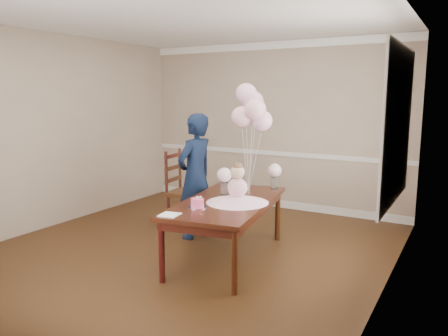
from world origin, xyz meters
TOP-DOWN VIEW (x-y plane):
  - floor at (0.00, 0.00)m, footprint 4.50×5.00m
  - ceiling at (0.00, 0.00)m, footprint 4.50×5.00m
  - wall_back at (0.00, 2.50)m, footprint 4.50×0.02m
  - wall_left at (-2.25, 0.00)m, footprint 0.02×5.00m
  - wall_right at (2.25, 0.00)m, footprint 0.02×5.00m
  - chair_rail_trim at (0.00, 2.49)m, footprint 4.50×0.02m
  - crown_molding at (0.00, 2.49)m, footprint 4.50×0.02m
  - baseboard_trim at (0.00, 2.49)m, footprint 4.50×0.02m
  - window_frame at (2.23, 0.50)m, footprint 0.02×1.66m
  - window_blinds at (2.21, 0.50)m, footprint 0.01×1.50m
  - dining_table_top at (0.55, 0.05)m, footprint 1.19×1.94m
  - table_apron at (0.55, 0.05)m, footprint 1.08×1.84m
  - table_leg_fl at (0.30, -0.84)m, footprint 0.07×0.07m
  - table_leg_fr at (1.06, -0.72)m, footprint 0.07×0.07m
  - table_leg_bl at (0.04, 0.81)m, footprint 0.07×0.07m
  - table_leg_br at (0.79, 0.93)m, footprint 0.07×0.07m
  - baby_skirt at (0.69, 0.02)m, footprint 0.79×0.79m
  - baby_torso at (0.69, 0.02)m, footprint 0.22×0.22m
  - baby_head at (0.69, 0.02)m, footprint 0.15×0.15m
  - baby_hair at (0.69, 0.02)m, footprint 0.11×0.11m
  - cake_platter at (0.43, -0.39)m, footprint 0.23×0.23m
  - birthday_cake at (0.43, -0.39)m, footprint 0.16×0.16m
  - cake_flower_a at (0.43, -0.39)m, footprint 0.03×0.03m
  - cake_flower_b at (0.45, -0.36)m, footprint 0.03×0.03m
  - rose_vase_near at (0.37, 0.29)m, footprint 0.10×0.10m
  - roses_near at (0.37, 0.29)m, footprint 0.17×0.17m
  - rose_vase_far at (0.76, 0.86)m, footprint 0.10×0.10m
  - roses_far at (0.76, 0.86)m, footprint 0.17×0.17m
  - napkin at (0.35, -0.77)m, footprint 0.21×0.21m
  - balloon_weight at (0.56, 0.55)m, footprint 0.04×0.04m
  - balloon_a at (0.47, 0.54)m, footprint 0.25×0.25m
  - balloon_b at (0.65, 0.52)m, footprint 0.25×0.25m
  - balloon_c at (0.56, 0.65)m, footprint 0.25×0.25m
  - balloon_d at (0.47, 0.65)m, footprint 0.25×0.25m
  - balloon_e at (0.68, 0.65)m, footprint 0.25×0.25m
  - balloon_ribbon_a at (0.51, 0.55)m, footprint 0.08×0.02m
  - balloon_ribbon_b at (0.60, 0.54)m, footprint 0.10×0.03m
  - balloon_ribbon_c at (0.56, 0.60)m, footprint 0.01×0.09m
  - balloon_ribbon_d at (0.51, 0.60)m, footprint 0.09×0.08m
  - balloon_ribbon_e at (0.62, 0.60)m, footprint 0.12×0.09m
  - dining_chair_seat at (-0.58, 0.87)m, footprint 0.51×0.51m
  - chair_leg_fl at (-0.75, 0.66)m, footprint 0.05×0.05m
  - chair_leg_fr at (-0.37, 0.70)m, footprint 0.05×0.05m
  - chair_leg_bl at (-0.79, 1.04)m, footprint 0.05×0.05m
  - chair_leg_br at (-0.41, 1.08)m, footprint 0.05×0.05m
  - chair_back_post_l at (-0.77, 0.66)m, footprint 0.05×0.05m
  - chair_back_post_r at (-0.81, 1.04)m, footprint 0.05×0.05m
  - chair_slat_low at (-0.79, 0.85)m, footprint 0.08×0.43m
  - chair_slat_mid at (-0.79, 0.85)m, footprint 0.08×0.43m
  - chair_slat_top at (-0.79, 0.85)m, footprint 0.08×0.43m
  - woman at (-0.20, 0.52)m, footprint 0.47×0.64m

SIDE VIEW (x-z plane):
  - floor at x=0.00m, z-range 0.00..0.00m
  - baseboard_trim at x=0.00m, z-range 0.00..0.12m
  - chair_leg_fl at x=-0.75m, z-range 0.00..0.46m
  - chair_leg_fr at x=-0.37m, z-range 0.00..0.46m
  - chair_leg_bl at x=-0.79m, z-range 0.00..0.46m
  - chair_leg_br at x=-0.41m, z-range 0.00..0.46m
  - table_leg_fl at x=0.30m, z-range 0.00..0.64m
  - table_leg_fr at x=1.06m, z-range 0.00..0.64m
  - table_leg_bl at x=0.04m, z-range 0.00..0.64m
  - table_leg_br at x=0.79m, z-range 0.00..0.64m
  - dining_chair_seat at x=-0.58m, z-range 0.45..0.50m
  - table_apron at x=0.55m, z-range 0.55..0.64m
  - chair_slat_low at x=-0.79m, z-range 0.63..0.68m
  - dining_table_top at x=0.55m, z-range 0.64..0.68m
  - cake_platter at x=0.43m, z-range 0.68..0.69m
  - napkin at x=0.35m, z-range 0.68..0.69m
  - balloon_weight at x=0.56m, z-range 0.68..0.70m
  - baby_skirt at x=0.69m, z-range 0.68..0.77m
  - birthday_cake at x=0.43m, z-range 0.69..0.78m
  - rose_vase_near at x=0.37m, z-range 0.68..0.83m
  - rose_vase_far at x=0.76m, z-range 0.68..0.83m
  - chair_back_post_l at x=-0.77m, z-range 0.49..1.08m
  - chair_back_post_r at x=-0.81m, z-range 0.49..1.08m
  - cake_flower_a at x=0.43m, z-range 0.78..0.81m
  - cake_flower_b at x=0.45m, z-range 0.78..0.81m
  - woman at x=-0.20m, z-range 0.00..1.62m
  - chair_slat_mid at x=-0.79m, z-range 0.80..0.85m
  - baby_torso at x=0.69m, z-range 0.74..0.95m
  - chair_rail_trim at x=0.00m, z-range 0.86..0.94m
  - roses_near at x=0.37m, z-range 0.83..1.00m
  - roses_far at x=0.76m, z-range 0.83..1.00m
  - chair_slat_top at x=-0.79m, z-range 0.97..1.02m
  - baby_head at x=0.69m, z-range 0.94..1.10m
  - balloon_ribbon_e at x=0.62m, z-range 0.70..1.40m
  - baby_hair at x=0.69m, z-range 1.02..1.13m
  - balloon_ribbon_a at x=0.51m, z-range 0.69..1.45m
  - balloon_ribbon_b at x=0.60m, z-range 0.69..1.54m
  - balloon_ribbon_c at x=0.56m, z-range 0.69..1.63m
  - balloon_ribbon_d at x=0.51m, z-range 0.69..1.72m
  - wall_back at x=0.00m, z-range 0.00..2.70m
  - wall_left at x=-2.25m, z-range 0.00..2.70m
  - wall_right at x=2.25m, z-range 0.00..2.70m
  - balloon_e at x=0.68m, z-range 1.42..1.67m
  - window_frame at x=2.23m, z-range 0.77..2.33m
  - window_blinds at x=2.21m, z-range 0.85..2.25m
  - balloon_a at x=0.47m, z-range 1.46..1.72m
  - balloon_b at x=0.65m, z-range 1.55..1.81m
  - balloon_c at x=0.56m, z-range 1.65..1.90m
  - balloon_d at x=0.47m, z-range 1.74..1.99m
  - crown_molding at x=0.00m, z-range 2.57..2.69m
  - ceiling at x=0.00m, z-range 2.69..2.71m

